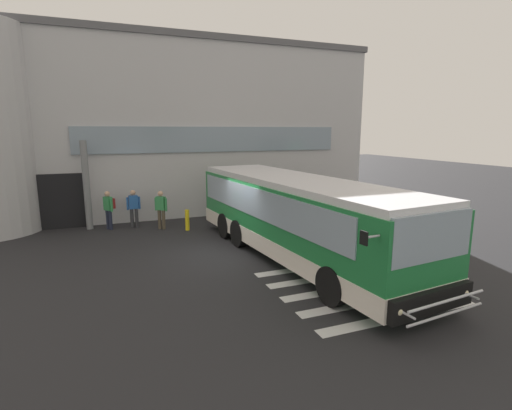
{
  "coord_description": "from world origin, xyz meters",
  "views": [
    {
      "loc": [
        -4.15,
        -12.46,
        4.24
      ],
      "look_at": [
        0.99,
        0.64,
        1.5
      ],
      "focal_mm": 27.05,
      "sensor_mm": 36.0,
      "label": 1
    }
  ],
  "objects_px": {
    "passenger_near_column": "(109,207)",
    "passenger_by_doorway": "(134,207)",
    "entry_support_column": "(87,185)",
    "safety_bollard_yellow": "(187,220)",
    "passenger_at_curb_edge": "(161,208)",
    "bus_main_foreground": "(297,219)"
  },
  "relations": [
    {
      "from": "passenger_near_column",
      "to": "passenger_by_doorway",
      "type": "xyz_separation_m",
      "value": [
        1.02,
        -0.08,
        -0.03
      ]
    },
    {
      "from": "entry_support_column",
      "to": "safety_bollard_yellow",
      "type": "distance_m",
      "value": 4.55
    },
    {
      "from": "entry_support_column",
      "to": "passenger_at_curb_edge",
      "type": "height_order",
      "value": "entry_support_column"
    },
    {
      "from": "bus_main_foreground",
      "to": "passenger_at_curb_edge",
      "type": "relative_size",
      "value": 6.68
    },
    {
      "from": "passenger_at_curb_edge",
      "to": "passenger_by_doorway",
      "type": "bearing_deg",
      "value": 146.28
    },
    {
      "from": "bus_main_foreground",
      "to": "passenger_at_curb_edge",
      "type": "bearing_deg",
      "value": 123.17
    },
    {
      "from": "passenger_at_curb_edge",
      "to": "safety_bollard_yellow",
      "type": "distance_m",
      "value": 1.27
    },
    {
      "from": "passenger_by_doorway",
      "to": "safety_bollard_yellow",
      "type": "distance_m",
      "value": 2.52
    },
    {
      "from": "safety_bollard_yellow",
      "to": "passenger_at_curb_edge",
      "type": "bearing_deg",
      "value": 147.94
    },
    {
      "from": "entry_support_column",
      "to": "passenger_by_doorway",
      "type": "distance_m",
      "value": 2.14
    },
    {
      "from": "entry_support_column",
      "to": "passenger_by_doorway",
      "type": "bearing_deg",
      "value": -13.84
    },
    {
      "from": "bus_main_foreground",
      "to": "passenger_near_column",
      "type": "bearing_deg",
      "value": 131.97
    },
    {
      "from": "bus_main_foreground",
      "to": "safety_bollard_yellow",
      "type": "bearing_deg",
      "value": 118.18
    },
    {
      "from": "bus_main_foreground",
      "to": "passenger_near_column",
      "type": "distance_m",
      "value": 8.63
    },
    {
      "from": "bus_main_foreground",
      "to": "passenger_by_doorway",
      "type": "bearing_deg",
      "value": 126.87
    },
    {
      "from": "entry_support_column",
      "to": "bus_main_foreground",
      "type": "bearing_deg",
      "value": -45.84
    },
    {
      "from": "bus_main_foreground",
      "to": "passenger_at_curb_edge",
      "type": "xyz_separation_m",
      "value": [
        -3.67,
        5.61,
        -0.4
      ]
    },
    {
      "from": "passenger_by_doorway",
      "to": "passenger_at_curb_edge",
      "type": "bearing_deg",
      "value": -33.72
    },
    {
      "from": "bus_main_foreground",
      "to": "passenger_by_doorway",
      "type": "height_order",
      "value": "bus_main_foreground"
    },
    {
      "from": "entry_support_column",
      "to": "safety_bollard_yellow",
      "type": "xyz_separation_m",
      "value": [
        3.92,
        -1.8,
        -1.46
      ]
    },
    {
      "from": "passenger_near_column",
      "to": "passenger_at_curb_edge",
      "type": "xyz_separation_m",
      "value": [
        2.1,
        -0.8,
        -0.03
      ]
    },
    {
      "from": "entry_support_column",
      "to": "bus_main_foreground",
      "type": "distance_m",
      "value": 9.48
    }
  ]
}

